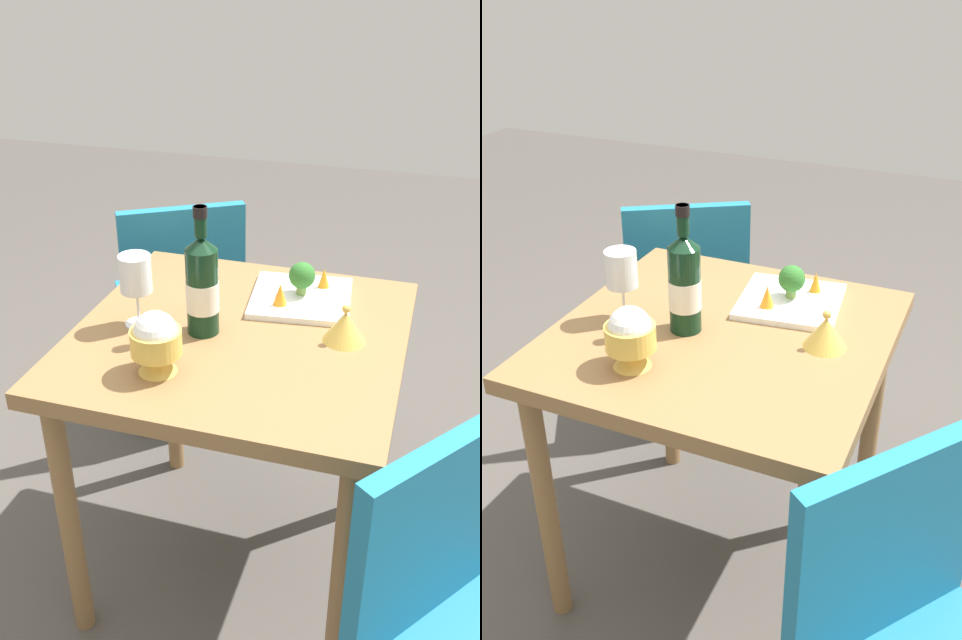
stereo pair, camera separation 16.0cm
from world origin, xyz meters
TOP-DOWN VIEW (x-y plane):
  - ground_plane at (0.00, 0.00)m, footprint 8.00×8.00m
  - dining_table at (0.00, 0.00)m, footprint 0.77×0.77m
  - chair_near_window at (0.59, 0.39)m, footprint 0.55×0.55m
  - chair_by_wall at (-0.44, -0.54)m, footprint 0.56×0.56m
  - wine_bottle at (-0.03, 0.08)m, footprint 0.08×0.08m
  - wine_glass at (-0.04, 0.24)m, footprint 0.08×0.08m
  - rice_bowl at (-0.22, 0.12)m, footprint 0.11×0.11m
  - rice_bowl_lid at (0.03, -0.24)m, footprint 0.10×0.10m
  - serving_plate at (0.20, -0.10)m, footprint 0.28×0.28m
  - broccoli_floret at (0.20, -0.10)m, footprint 0.07×0.07m
  - carrot_garnish_left at (0.13, -0.06)m, footprint 0.03×0.03m
  - carrot_garnish_right at (0.26, -0.15)m, footprint 0.03×0.03m

SIDE VIEW (x-z plane):
  - ground_plane at x=0.00m, z-range 0.00..0.00m
  - chair_near_window at x=0.59m, z-range 0.10..0.95m
  - chair_by_wall at x=-0.44m, z-range 0.10..0.95m
  - dining_table at x=0.00m, z-range 0.27..1.03m
  - serving_plate at x=0.20m, z-range 0.76..0.77m
  - rice_bowl_lid at x=0.03m, z-range 0.75..0.84m
  - carrot_garnish_right at x=0.26m, z-range 0.77..0.83m
  - carrot_garnish_left at x=0.13m, z-range 0.77..0.83m
  - broccoli_floret at x=0.20m, z-range 0.78..0.87m
  - rice_bowl at x=-0.22m, z-range 0.76..0.90m
  - wine_bottle at x=-0.03m, z-range 0.72..1.03m
  - wine_glass at x=-0.04m, z-range 0.80..0.98m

